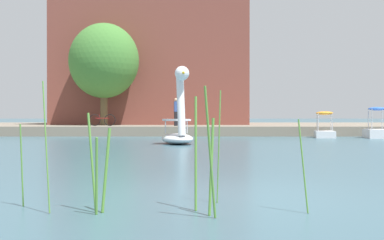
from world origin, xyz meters
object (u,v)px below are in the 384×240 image
pedal_boat_blue (379,130)px  pedal_boat_orange (326,130)px  tree_broadleaf_right (106,61)px  person_on_path (178,111)px  bicycle_parked (104,120)px  swan_boat (180,127)px

pedal_boat_blue → pedal_boat_orange: bearing=172.0°
pedal_boat_orange → tree_broadleaf_right: size_ratio=0.31×
person_on_path → bicycle_parked: (-4.55, -0.29, -0.54)m
pedal_boat_orange → pedal_boat_blue: bearing=-8.0°
tree_broadleaf_right → bicycle_parked: (0.33, -2.42, -3.92)m
pedal_boat_blue → swan_boat: bearing=-149.9°
tree_broadleaf_right → person_on_path: bearing=-23.6°
tree_broadleaf_right → person_on_path: (4.88, -2.13, -3.39)m
pedal_boat_orange → pedal_boat_blue: 2.74m
person_on_path → bicycle_parked: size_ratio=1.03×
pedal_boat_orange → person_on_path: (-8.25, 3.89, 1.05)m
swan_boat → bicycle_parked: bearing=116.3°
pedal_boat_blue → tree_broadleaf_right: size_ratio=0.33×
pedal_boat_orange → bicycle_parked: size_ratio=1.24×
swan_boat → pedal_boat_blue: swan_boat is taller
swan_boat → pedal_boat_orange: 10.17m
tree_broadleaf_right → bicycle_parked: 4.62m
swan_boat → tree_broadleaf_right: bearing=113.0°
bicycle_parked → person_on_path: bearing=3.7°
pedal_boat_blue → person_on_path: person_on_path is taller
swan_boat → bicycle_parked: size_ratio=1.89×
person_on_path → pedal_boat_orange: bearing=-25.3°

